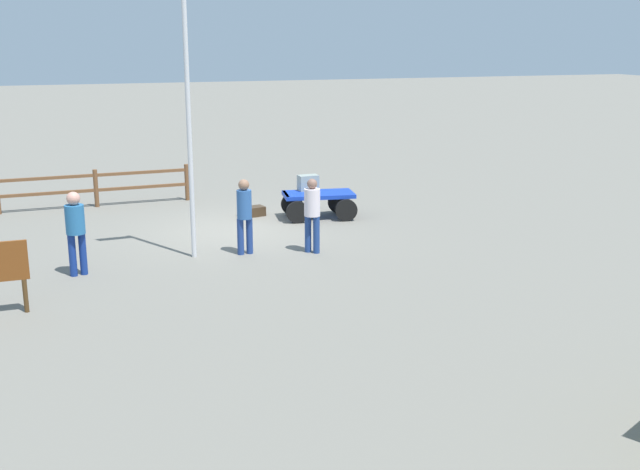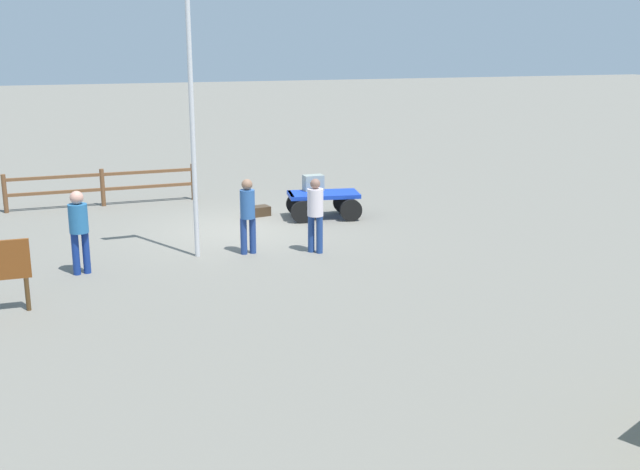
# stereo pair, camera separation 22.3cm
# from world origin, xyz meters

# --- Properties ---
(ground_plane) EXTENTS (120.00, 120.00, 0.00)m
(ground_plane) POSITION_xyz_m (0.00, 0.00, 0.00)
(ground_plane) COLOR slate
(luggage_cart) EXTENTS (1.93, 1.32, 0.66)m
(luggage_cart) POSITION_xyz_m (-2.28, -0.61, 0.45)
(luggage_cart) COLOR #1536B0
(luggage_cart) RESTS_ON ground
(suitcase_olive) EXTENTS (0.52, 0.33, 0.39)m
(suitcase_olive) POSITION_xyz_m (-2.14, -0.98, 0.85)
(suitcase_olive) COLOR gray
(suitcase_olive) RESTS_ON luggage_cart
(suitcase_navy) EXTENTS (0.69, 0.48, 0.25)m
(suitcase_navy) POSITION_xyz_m (-0.74, -1.33, 0.12)
(suitcase_navy) COLOR #3E2D1D
(suitcase_navy) RESTS_ON ground
(worker_lead) EXTENTS (0.48, 0.48, 1.60)m
(worker_lead) POSITION_xyz_m (-1.13, 2.44, 0.93)
(worker_lead) COLOR navy
(worker_lead) RESTS_ON ground
(worker_trailing) EXTENTS (0.34, 0.34, 1.61)m
(worker_trailing) POSITION_xyz_m (0.26, 2.09, 0.92)
(worker_trailing) COLOR navy
(worker_trailing) RESTS_ON ground
(worker_supervisor) EXTENTS (0.44, 0.44, 1.65)m
(worker_supervisor) POSITION_xyz_m (3.67, 2.52, 0.98)
(worker_supervisor) COLOR navy
(worker_supervisor) RESTS_ON ground
(flagpole) EXTENTS (0.82, 0.10, 5.81)m
(flagpole) POSITION_xyz_m (1.39, 1.95, 3.28)
(flagpole) COLOR silver
(flagpole) RESTS_ON ground
(wooden_fence) EXTENTS (5.06, 0.32, 1.02)m
(wooden_fence) POSITION_xyz_m (2.97, -3.79, 0.60)
(wooden_fence) COLOR brown
(wooden_fence) RESTS_ON ground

